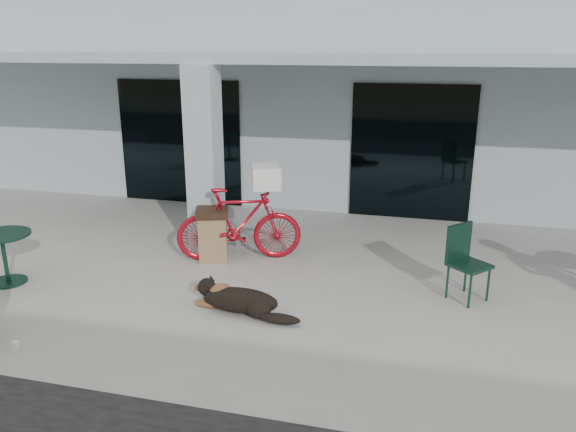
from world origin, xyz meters
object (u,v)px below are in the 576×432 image
(cafe_table_near, at_px, (5,258))
(trash_receptacle, at_px, (213,234))
(dog, at_px, (241,299))
(cafe_chair_far_a, at_px, (470,264))
(bicycle, at_px, (239,224))

(cafe_table_near, distance_m, trash_receptacle, 3.12)
(dog, relative_size, cafe_chair_far_a, 1.12)
(cafe_chair_far_a, distance_m, trash_receptacle, 4.04)
(bicycle, height_order, cafe_chair_far_a, bicycle)
(bicycle, bearing_deg, cafe_table_near, 100.16)
(bicycle, height_order, trash_receptacle, bicycle)
(bicycle, distance_m, dog, 1.99)
(cafe_chair_far_a, relative_size, trash_receptacle, 1.22)
(bicycle, distance_m, cafe_chair_far_a, 3.64)
(cafe_table_near, height_order, cafe_chair_far_a, cafe_chair_far_a)
(bicycle, relative_size, cafe_chair_far_a, 1.93)
(dog, distance_m, trash_receptacle, 2.06)
(dog, xyz_separation_m, cafe_table_near, (-3.70, 0.07, 0.19))
(bicycle, xyz_separation_m, trash_receptacle, (-0.42, -0.10, -0.18))
(cafe_table_near, xyz_separation_m, cafe_chair_far_a, (6.63, 1.10, 0.14))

